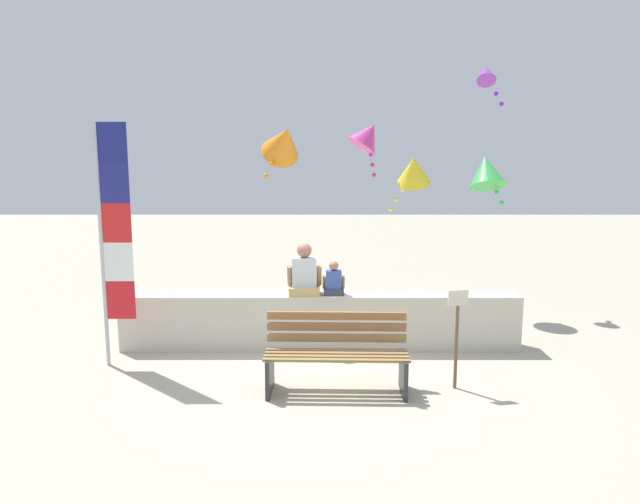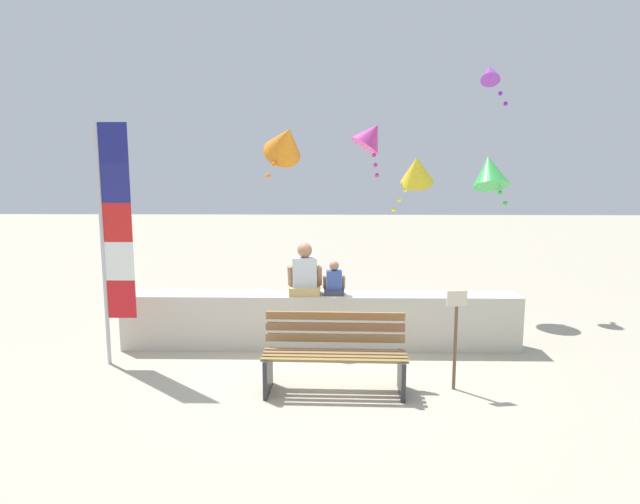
{
  "view_description": "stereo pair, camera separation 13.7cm",
  "coord_description": "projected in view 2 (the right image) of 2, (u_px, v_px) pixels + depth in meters",
  "views": [
    {
      "loc": [
        0.0,
        -7.15,
        2.71
      ],
      "look_at": [
        -0.01,
        0.88,
        1.38
      ],
      "focal_mm": 32.71,
      "sensor_mm": 36.0,
      "label": 1
    },
    {
      "loc": [
        0.14,
        -7.14,
        2.71
      ],
      "look_at": [
        -0.01,
        0.88,
        1.38
      ],
      "focal_mm": 32.71,
      "sensor_mm": 36.0,
      "label": 2
    }
  ],
  "objects": [
    {
      "name": "ground_plane",
      "position": [
        319.0,
        369.0,
        7.49
      ],
      "size": [
        40.0,
        40.0,
        0.0
      ],
      "primitive_type": "plane",
      "color": "#B3AA93"
    },
    {
      "name": "park_bench",
      "position": [
        335.0,
        355.0,
        6.77
      ],
      "size": [
        1.67,
        0.65,
        0.88
      ],
      "color": "olive",
      "rests_on": "ground"
    },
    {
      "name": "kite_green",
      "position": [
        490.0,
        171.0,
        9.77
      ],
      "size": [
        0.7,
        0.83,
        0.94
      ],
      "color": "green"
    },
    {
      "name": "kite_yellow",
      "position": [
        417.0,
        170.0,
        10.42
      ],
      "size": [
        0.8,
        0.87,
        1.12
      ],
      "color": "yellow"
    },
    {
      "name": "flag_banner",
      "position": [
        112.0,
        231.0,
        7.41
      ],
      "size": [
        0.42,
        0.05,
        3.12
      ],
      "color": "#B7B7BC",
      "rests_on": "ground"
    },
    {
      "name": "person_adult",
      "position": [
        305.0,
        274.0,
        8.16
      ],
      "size": [
        0.48,
        0.35,
        0.73
      ],
      "color": "tan",
      "rests_on": "seawall_ledge"
    },
    {
      "name": "sign_post",
      "position": [
        456.0,
        331.0,
        6.74
      ],
      "size": [
        0.24,
        0.06,
        1.19
      ],
      "color": "brown",
      "rests_on": "ground"
    },
    {
      "name": "seawall_ledge",
      "position": [
        320.0,
        321.0,
        8.3
      ],
      "size": [
        5.61,
        0.47,
        0.78
      ],
      "primitive_type": "cube",
      "color": "beige",
      "rests_on": "ground"
    },
    {
      "name": "kite_magenta",
      "position": [
        371.0,
        136.0,
        10.77
      ],
      "size": [
        0.87,
        0.81,
        1.12
      ],
      "color": "#DB3D9E"
    },
    {
      "name": "kite_orange",
      "position": [
        286.0,
        141.0,
        9.21
      ],
      "size": [
        0.88,
        1.0,
        1.0
      ],
      "color": "orange"
    },
    {
      "name": "person_child",
      "position": [
        334.0,
        281.0,
        8.17
      ],
      "size": [
        0.31,
        0.23,
        0.48
      ],
      "color": "#3C3B4F",
      "rests_on": "seawall_ledge"
    },
    {
      "name": "kite_purple",
      "position": [
        490.0,
        73.0,
        10.37
      ],
      "size": [
        0.54,
        0.54,
        0.83
      ],
      "color": "purple"
    }
  ]
}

